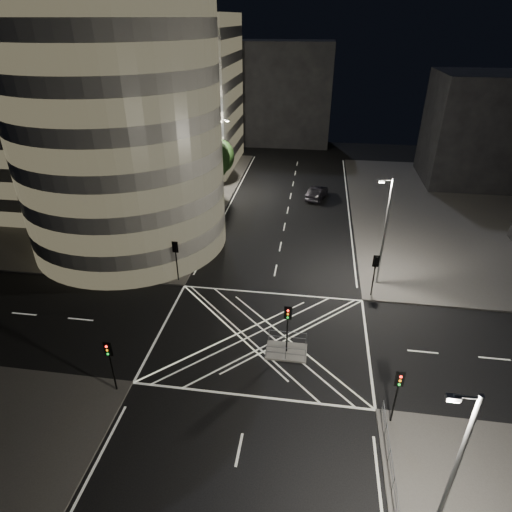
% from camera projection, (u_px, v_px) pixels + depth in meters
% --- Properties ---
extents(ground, '(120.00, 120.00, 0.00)m').
position_uv_depth(ground, '(262.00, 337.00, 33.08)').
color(ground, black).
rests_on(ground, ground).
extents(sidewalk_far_left, '(42.00, 42.00, 0.15)m').
position_uv_depth(sidewalk_far_left, '(83.00, 192.00, 59.97)').
color(sidewalk_far_left, '#4C4947').
rests_on(sidewalk_far_left, ground).
extents(central_island, '(3.00, 2.00, 0.15)m').
position_uv_depth(central_island, '(286.00, 352.00, 31.50)').
color(central_island, slate).
rests_on(central_island, ground).
extents(office_tower_curved, '(30.00, 29.00, 27.20)m').
position_uv_depth(office_tower_curved, '(94.00, 113.00, 45.65)').
color(office_tower_curved, gray).
rests_on(office_tower_curved, sidewalk_far_left).
extents(office_block_rear, '(24.00, 16.00, 22.00)m').
position_uv_depth(office_block_rear, '(158.00, 93.00, 66.61)').
color(office_block_rear, gray).
rests_on(office_block_rear, sidewalk_far_left).
extents(building_right_far, '(14.00, 12.00, 15.00)m').
position_uv_depth(building_right_far, '(481.00, 129.00, 60.59)').
color(building_right_far, black).
rests_on(building_right_far, sidewalk_far_right).
extents(building_far_end, '(18.00, 8.00, 18.00)m').
position_uv_depth(building_far_end, '(282.00, 94.00, 79.22)').
color(building_far_end, black).
rests_on(building_far_end, ground).
extents(tree_a, '(4.73, 4.73, 7.33)m').
position_uv_depth(tree_a, '(164.00, 224.00, 39.83)').
color(tree_a, black).
rests_on(tree_a, sidewalk_far_left).
extents(tree_b, '(4.15, 4.15, 6.74)m').
position_uv_depth(tree_b, '(183.00, 202.00, 45.14)').
color(tree_b, black).
rests_on(tree_b, sidewalk_far_left).
extents(tree_c, '(4.79, 4.79, 7.29)m').
position_uv_depth(tree_c, '(197.00, 182.00, 50.23)').
color(tree_c, black).
rests_on(tree_c, sidewalk_far_left).
extents(tree_d, '(5.35, 5.35, 8.67)m').
position_uv_depth(tree_d, '(209.00, 158.00, 54.88)').
color(tree_d, black).
rests_on(tree_d, sidewalk_far_left).
extents(tree_e, '(4.21, 4.21, 6.56)m').
position_uv_depth(tree_e, '(220.00, 156.00, 60.77)').
color(tree_e, black).
rests_on(tree_e, sidewalk_far_left).
extents(traffic_signal_fl, '(0.55, 0.22, 4.00)m').
position_uv_depth(traffic_signal_fl, '(176.00, 254.00, 38.62)').
color(traffic_signal_fl, black).
rests_on(traffic_signal_fl, sidewalk_far_left).
extents(traffic_signal_nl, '(0.55, 0.22, 4.00)m').
position_uv_depth(traffic_signal_nl, '(110.00, 357.00, 26.89)').
color(traffic_signal_nl, black).
rests_on(traffic_signal_nl, sidewalk_near_left).
extents(traffic_signal_fr, '(0.55, 0.22, 4.00)m').
position_uv_depth(traffic_signal_fr, '(375.00, 268.00, 36.42)').
color(traffic_signal_fr, black).
rests_on(traffic_signal_fr, sidewalk_far_right).
extents(traffic_signal_nr, '(0.55, 0.22, 4.00)m').
position_uv_depth(traffic_signal_nr, '(398.00, 388.00, 24.68)').
color(traffic_signal_nr, black).
rests_on(traffic_signal_nr, sidewalk_near_right).
extents(traffic_signal_island, '(0.55, 0.22, 4.00)m').
position_uv_depth(traffic_signal_island, '(288.00, 321.00, 30.11)').
color(traffic_signal_island, black).
rests_on(traffic_signal_island, central_island).
extents(street_lamp_left_near, '(1.25, 0.25, 10.00)m').
position_uv_depth(street_lamp_left_near, '(183.00, 204.00, 41.90)').
color(street_lamp_left_near, slate).
rests_on(street_lamp_left_near, sidewalk_far_left).
extents(street_lamp_left_far, '(1.25, 0.25, 10.00)m').
position_uv_depth(street_lamp_left_far, '(222.00, 154.00, 57.43)').
color(street_lamp_left_far, slate).
rests_on(street_lamp_left_far, sidewalk_far_left).
extents(street_lamp_right_far, '(1.25, 0.25, 10.00)m').
position_uv_depth(street_lamp_right_far, '(384.00, 230.00, 36.95)').
color(street_lamp_right_far, slate).
rests_on(street_lamp_right_far, sidewalk_far_right).
extents(street_lamp_right_near, '(1.25, 0.25, 10.00)m').
position_uv_depth(street_lamp_right_near, '(450.00, 477.00, 17.11)').
color(street_lamp_right_near, slate).
rests_on(street_lamp_right_near, sidewalk_near_right).
extents(railing_near_right, '(0.06, 11.70, 1.10)m').
position_uv_depth(railing_near_right, '(396.00, 500.00, 21.21)').
color(railing_near_right, slate).
rests_on(railing_near_right, sidewalk_near_right).
extents(railing_island_south, '(2.80, 0.06, 1.10)m').
position_uv_depth(railing_island_south, '(286.00, 353.00, 30.42)').
color(railing_island_south, slate).
rests_on(railing_island_south, central_island).
extents(railing_island_north, '(2.80, 0.06, 1.10)m').
position_uv_depth(railing_island_north, '(288.00, 337.00, 31.97)').
color(railing_island_north, slate).
rests_on(railing_island_north, central_island).
extents(sedan, '(3.08, 5.34, 1.66)m').
position_uv_depth(sedan, '(317.00, 193.00, 57.75)').
color(sedan, black).
rests_on(sedan, ground).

